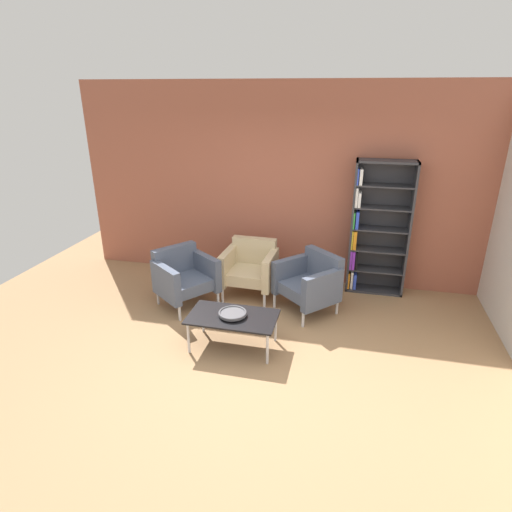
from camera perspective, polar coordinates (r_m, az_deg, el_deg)
name	(u,v)px	position (r m, az deg, el deg)	size (l,w,h in m)	color
ground_plane	(247,368)	(4.65, -1.20, -14.90)	(8.32, 8.32, 0.00)	#9E7751
brick_back_panel	(288,185)	(6.28, 4.39, 9.54)	(6.40, 0.12, 2.90)	#9E5642
bookshelf_tall	(375,230)	(6.15, 15.88, 3.43)	(0.80, 0.30, 1.90)	#333338
coffee_table_low	(233,318)	(4.78, -3.18, -8.45)	(1.00, 0.56, 0.40)	black
decorative_bowl	(233,313)	(4.75, -3.20, -7.76)	(0.32, 0.32, 0.05)	#4C4C51
armchair_by_bookshelf	(310,281)	(5.58, 7.35, -3.43)	(0.95, 0.95, 0.78)	#4C566B
armchair_spare_guest	(250,267)	(5.96, -0.78, -1.52)	(0.74, 0.68, 0.78)	#C6B289
armchair_near_window	(184,276)	(5.77, -9.74, -2.68)	(0.94, 0.95, 0.78)	#4C566B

